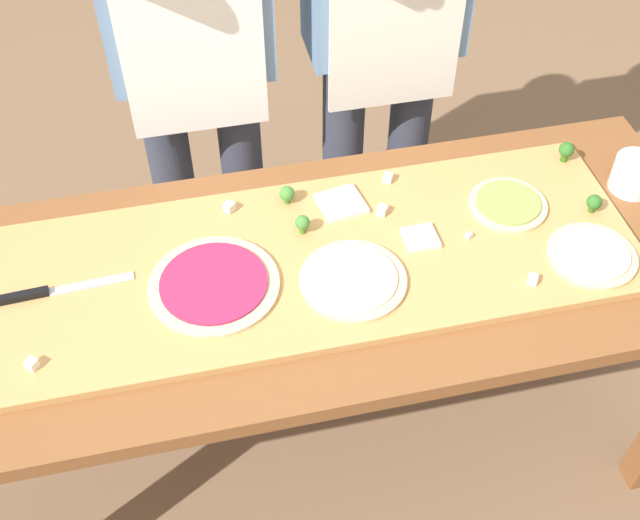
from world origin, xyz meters
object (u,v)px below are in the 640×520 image
at_px(broccoli_floret_front_right, 287,194).
at_px(cheese_crumble_b, 229,207).
at_px(pizza_whole_pesto_green, 508,204).
at_px(cook_left, 189,36).
at_px(cheese_crumble_a, 32,364).
at_px(flour_cup, 634,176).
at_px(broccoli_floret_front_left, 302,223).
at_px(pizza_slice_far_left, 420,238).
at_px(cheese_crumble_f, 468,235).
at_px(broccoli_floret_back_right, 594,203).
at_px(broccoli_floret_back_mid, 566,150).
at_px(pizza_whole_white_garlic, 353,279).
at_px(cheese_crumble_d, 382,210).
at_px(cheese_crumble_c, 532,279).
at_px(prep_table, 312,299).
at_px(chefs_knife, 45,292).
at_px(pizza_whole_cheese_artichoke, 592,255).
at_px(cheese_crumble_e, 388,178).
at_px(cook_right, 385,13).
at_px(pizza_slice_near_left, 341,204).
at_px(pizza_whole_beet_magenta, 214,284).

xyz_separation_m(broccoli_floret_front_right, cheese_crumble_b, (-0.14, 0.00, -0.02)).
relative_size(pizza_whole_pesto_green, cook_left, 0.11).
distance_m(cheese_crumble_a, flour_cup, 1.42).
distance_m(broccoli_floret_front_left, broccoli_floret_front_right, 0.10).
distance_m(pizza_slice_far_left, cheese_crumble_f, 0.11).
bearing_deg(cheese_crumble_a, broccoli_floret_back_right, 7.66).
bearing_deg(broccoli_floret_back_mid, broccoli_floret_back_right, -93.81).
bearing_deg(pizza_whole_white_garlic, cheese_crumble_d, 58.12).
bearing_deg(cheese_crumble_b, cheese_crumble_c, -31.07).
distance_m(pizza_whole_pesto_green, cheese_crumble_b, 0.65).
bearing_deg(pizza_whole_pesto_green, prep_table, -171.07).
xyz_separation_m(chefs_knife, pizza_whole_cheese_artichoke, (1.17, -0.15, 0.00)).
relative_size(pizza_whole_white_garlic, pizza_whole_pesto_green, 1.27).
bearing_deg(pizza_whole_pesto_green, chefs_knife, -177.86).
xyz_separation_m(pizza_whole_cheese_artichoke, pizza_slice_far_left, (-0.35, 0.13, -0.00)).
bearing_deg(pizza_slice_far_left, broccoli_floret_back_right, 0.44).
bearing_deg(cheese_crumble_e, pizza_whole_cheese_artichoke, -42.54).
xyz_separation_m(broccoli_floret_back_right, cheese_crumble_c, (-0.22, -0.18, -0.02)).
height_order(pizza_whole_cheese_artichoke, cheese_crumble_c, cheese_crumble_c).
height_order(prep_table, broccoli_floret_front_left, broccoli_floret_front_left).
distance_m(cook_left, cook_right, 0.50).
xyz_separation_m(cheese_crumble_b, cheese_crumble_c, (0.60, -0.36, -0.00)).
relative_size(prep_table, flour_cup, 17.33).
height_order(pizza_slice_near_left, broccoli_floret_front_right, broccoli_floret_front_right).
distance_m(cheese_crumble_b, flour_cup, 0.97).
distance_m(pizza_whole_pesto_green, cheese_crumble_a, 1.09).
relative_size(chefs_knife, cheese_crumble_a, 13.76).
xyz_separation_m(prep_table, pizza_whole_white_garlic, (0.07, -0.07, 0.13)).
distance_m(broccoli_floret_back_right, cheese_crumble_a, 1.26).
relative_size(pizza_whole_pesto_green, broccoli_floret_back_mid, 3.38).
bearing_deg(cook_right, cheese_crumble_e, -103.16).
bearing_deg(pizza_whole_beet_magenta, cheese_crumble_c, -11.60).
distance_m(broccoli_floret_front_right, cheese_crumble_f, 0.43).
height_order(pizza_whole_beet_magenta, cheese_crumble_f, pizza_whole_beet_magenta).
height_order(broccoli_floret_back_right, broccoli_floret_front_right, same).
bearing_deg(prep_table, pizza_whole_pesto_green, 8.93).
bearing_deg(cheese_crumble_a, cheese_crumble_f, 9.05).
distance_m(flour_cup, cook_left, 1.13).
height_order(prep_table, cook_right, cook_right).
bearing_deg(cheese_crumble_f, prep_table, -179.73).
bearing_deg(cheese_crumble_a, cheese_crumble_e, 24.31).
bearing_deg(pizza_whole_pesto_green, cheese_crumble_d, 172.05).
height_order(pizza_whole_pesto_green, broccoli_floret_front_right, broccoli_floret_front_right).
relative_size(pizza_whole_cheese_artichoke, pizza_slice_near_left, 1.96).
distance_m(pizza_whole_cheese_artichoke, broccoli_floret_front_left, 0.64).
bearing_deg(cook_right, broccoli_floret_back_mid, -49.37).
distance_m(cheese_crumble_c, cook_right, 0.80).
xyz_separation_m(chefs_knife, cheese_crumble_b, (0.41, 0.17, 0.00)).
distance_m(broccoli_floret_front_left, cheese_crumble_a, 0.64).
distance_m(broccoli_floret_front_left, flour_cup, 0.81).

